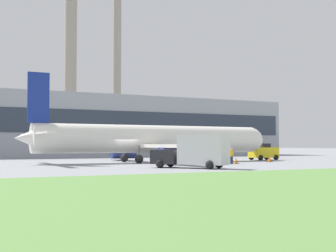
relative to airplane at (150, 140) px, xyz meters
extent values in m
plane|color=gray|center=(-3.38, -1.60, -2.50)|extent=(400.00, 400.00, 0.00)
cube|color=#9EA3AD|center=(-3.38, 30.10, 2.63)|extent=(84.27, 10.71, 10.27)
cube|color=#2D3847|center=(-3.38, 24.70, 3.14)|extent=(82.58, 0.16, 3.70)
cylinder|color=gray|center=(8.00, 64.82, 19.16)|extent=(2.99, 2.99, 43.32)
cylinder|color=gray|center=(19.62, 63.75, 17.01)|extent=(2.12, 2.12, 39.03)
cylinder|color=white|center=(0.42, 0.00, 0.07)|extent=(26.45, 3.04, 3.04)
sphere|color=white|center=(13.64, 0.00, 0.07)|extent=(2.88, 2.88, 2.88)
cone|color=white|center=(-12.80, 0.00, 0.07)|extent=(3.34, 2.88, 2.88)
cube|color=navy|center=(-12.17, 0.00, 4.11)|extent=(2.13, 0.24, 5.03)
cube|color=white|center=(-12.34, -3.43, 0.53)|extent=(0.78, 6.85, 0.20)
cube|color=white|center=(-12.34, 3.43, 0.53)|extent=(0.78, 6.85, 0.20)
cube|color=white|center=(-0.90, -6.32, -0.69)|extent=(1.73, 11.42, 0.36)
cube|color=white|center=(-0.90, 6.32, -0.69)|extent=(1.73, 11.42, 0.36)
cylinder|color=navy|center=(-0.60, -6.66, -1.54)|extent=(3.06, 1.41, 1.41)
cylinder|color=navy|center=(-0.60, 6.66, -1.54)|extent=(3.06, 1.41, 1.41)
cylinder|color=#59595B|center=(9.02, 0.00, -1.37)|extent=(0.20, 0.20, 1.36)
sphere|color=black|center=(9.02, 0.00, -2.05)|extent=(0.91, 0.91, 0.91)
cylinder|color=#59595B|center=(-2.22, -2.12, -1.37)|extent=(0.20, 0.20, 1.36)
sphere|color=black|center=(-2.22, -2.12, -2.05)|extent=(0.91, 0.91, 0.91)
cylinder|color=#59595B|center=(-2.22, 2.12, -1.37)|extent=(0.20, 0.20, 1.36)
sphere|color=black|center=(-2.22, 2.12, -2.05)|extent=(0.91, 0.91, 0.91)
cube|color=yellow|center=(16.31, 0.93, -1.54)|extent=(3.85, 2.11, 1.29)
cube|color=black|center=(16.31, 0.93, -0.65)|extent=(1.40, 1.38, 0.50)
sphere|color=black|center=(17.68, 0.18, -2.15)|extent=(0.70, 0.70, 0.70)
sphere|color=black|center=(17.54, 1.90, -2.15)|extent=(0.70, 0.70, 0.70)
sphere|color=black|center=(15.09, -0.03, -2.15)|extent=(0.70, 0.70, 0.70)
sphere|color=black|center=(14.95, 1.69, -2.15)|extent=(0.70, 0.70, 0.70)
cube|color=#232328|center=(-3.61, -11.45, -1.60)|extent=(2.85, 2.95, 1.19)
cube|color=silver|center=(-1.71, -14.28, -0.98)|extent=(3.76, 4.30, 2.42)
sphere|color=black|center=(-2.95, -10.81, -2.15)|extent=(0.70, 0.70, 0.70)
sphere|color=black|center=(-4.45, -11.82, -2.15)|extent=(0.70, 0.70, 0.70)
sphere|color=black|center=(-0.41, -14.58, -2.15)|extent=(0.70, 0.70, 0.70)
sphere|color=black|center=(-1.92, -15.59, -2.15)|extent=(0.70, 0.70, 0.70)
cylinder|color=#23283D|center=(5.48, -7.76, -2.12)|extent=(0.40, 0.40, 0.78)
cylinder|color=#F2A514|center=(5.48, -7.76, -1.42)|extent=(0.49, 0.49, 0.61)
sphere|color=tan|center=(5.48, -7.76, -1.01)|extent=(0.21, 0.21, 0.21)
cube|color=black|center=(12.75, -4.71, -2.49)|extent=(0.62, 0.62, 0.03)
cone|color=orange|center=(12.75, -4.71, -2.16)|extent=(0.45, 0.45, 0.68)
cube|color=black|center=(6.51, -7.05, -2.49)|extent=(0.54, 0.54, 0.03)
cone|color=orange|center=(6.51, -7.05, -2.20)|extent=(0.39, 0.39, 0.60)
camera|label=1|loc=(-21.29, -47.00, -0.60)|focal=50.00mm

